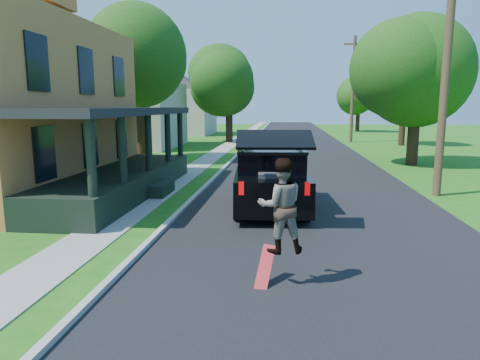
# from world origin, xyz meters

# --- Properties ---
(ground) EXTENTS (140.00, 140.00, 0.00)m
(ground) POSITION_xyz_m (0.00, 0.00, 0.00)
(ground) COLOR #1C5B12
(ground) RESTS_ON ground
(street) EXTENTS (8.00, 120.00, 0.02)m
(street) POSITION_xyz_m (0.00, 20.00, 0.00)
(street) COLOR black
(street) RESTS_ON ground
(curb) EXTENTS (0.15, 120.00, 0.12)m
(curb) POSITION_xyz_m (-4.05, 20.00, 0.00)
(curb) COLOR #A0A09B
(curb) RESTS_ON ground
(sidewalk) EXTENTS (1.30, 120.00, 0.03)m
(sidewalk) POSITION_xyz_m (-5.60, 20.00, 0.00)
(sidewalk) COLOR gray
(sidewalk) RESTS_ON ground
(front_walk) EXTENTS (6.50, 1.20, 0.03)m
(front_walk) POSITION_xyz_m (-9.50, 6.00, 0.00)
(front_walk) COLOR gray
(front_walk) RESTS_ON ground
(neighbor_house_mid) EXTENTS (12.78, 12.78, 8.30)m
(neighbor_house_mid) POSITION_xyz_m (-13.50, 24.00, 4.19)
(neighbor_house_mid) COLOR #B5ACA1
(neighbor_house_mid) RESTS_ON ground
(neighbor_house_far) EXTENTS (12.78, 12.78, 8.30)m
(neighbor_house_far) POSITION_xyz_m (-13.50, 40.00, 4.19)
(neighbor_house_far) COLOR #B5ACA1
(neighbor_house_far) RESTS_ON ground
(black_suv) EXTENTS (2.51, 5.64, 2.56)m
(black_suv) POSITION_xyz_m (-1.40, 4.48, 0.98)
(black_suv) COLOR black
(black_suv) RESTS_ON ground
(skateboarder) EXTENTS (0.94, 0.80, 1.68)m
(skateboarder) POSITION_xyz_m (-1.00, -1.48, 1.45)
(skateboarder) COLOR black
(skateboarder) RESTS_ON ground
(skateboard) EXTENTS (0.37, 0.64, 0.68)m
(skateboard) POSITION_xyz_m (-1.26, -1.50, 0.29)
(skateboard) COLOR #AB0E15
(skateboard) RESTS_ON ground
(tree_left_mid) EXTENTS (7.26, 7.41, 9.34)m
(tree_left_mid) POSITION_xyz_m (-9.27, 15.19, 6.08)
(tree_left_mid) COLOR black
(tree_left_mid) RESTS_ON ground
(tree_left_far) EXTENTS (7.99, 7.69, 9.08)m
(tree_left_far) POSITION_xyz_m (-6.06, 29.43, 5.82)
(tree_left_far) COLOR black
(tree_left_far) RESTS_ON ground
(tree_right_near) EXTENTS (5.73, 5.57, 8.63)m
(tree_right_near) POSITION_xyz_m (5.94, 15.46, 5.62)
(tree_right_near) COLOR black
(tree_right_near) RESTS_ON ground
(tree_right_mid) EXTENTS (5.64, 5.33, 7.74)m
(tree_right_mid) POSITION_xyz_m (8.53, 27.77, 5.27)
(tree_right_mid) COLOR black
(tree_right_mid) RESTS_ON ground
(tree_right_far) EXTENTS (5.53, 5.71, 7.50)m
(tree_right_far) POSITION_xyz_m (8.12, 47.42, 5.04)
(tree_right_far) COLOR black
(tree_right_far) RESTS_ON ground
(utility_pole_near) EXTENTS (1.73, 0.29, 9.16)m
(utility_pole_near) POSITION_xyz_m (4.50, 6.94, 4.73)
(utility_pole_near) COLOR #463520
(utility_pole_near) RESTS_ON ground
(utility_pole_far) EXTENTS (1.84, 0.31, 9.23)m
(utility_pole_far) POSITION_xyz_m (4.90, 30.65, 4.77)
(utility_pole_far) COLOR #463520
(utility_pole_far) RESTS_ON ground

